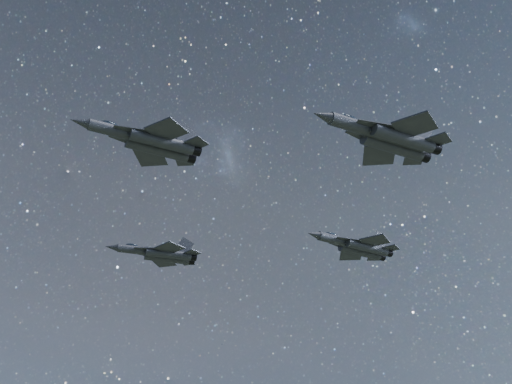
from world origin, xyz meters
TOP-DOWN VIEW (x-y plane):
  - jet_lead at (-18.76, -5.11)m, footprint 16.86×11.74m
  - jet_left at (-3.26, 24.34)m, footprint 16.18×10.91m
  - jet_right at (4.21, -22.82)m, footprint 18.06×12.59m
  - jet_slot at (24.52, 5.33)m, footprint 17.38×12.23m

SIDE VIEW (x-z plane):
  - jet_right at x=4.21m, z-range 146.11..150.65m
  - jet_left at x=-3.26m, z-range 146.83..150.91m
  - jet_lead at x=-18.76m, z-range 147.25..151.49m
  - jet_slot at x=24.52m, z-range 147.81..152.20m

